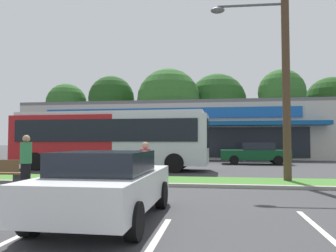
{
  "coord_description": "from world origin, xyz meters",
  "views": [
    {
      "loc": [
        1.95,
        1.17,
        1.61
      ],
      "look_at": [
        -0.58,
        18.1,
        2.41
      ],
      "focal_mm": 35.13,
      "sensor_mm": 36.0,
      "label": 1
    }
  ],
  "objects_px": {
    "utility_pole": "(282,49)",
    "car_1": "(133,152)",
    "car_3": "(255,153)",
    "city_bus": "(110,139)",
    "bus_stop_bench": "(0,172)",
    "pedestrian_by_pole": "(26,162)",
    "car_0": "(107,184)",
    "pedestrian_near_bench": "(145,168)"
  },
  "relations": [
    {
      "from": "city_bus",
      "to": "car_3",
      "type": "relative_size",
      "value": 2.36
    },
    {
      "from": "city_bus",
      "to": "bus_stop_bench",
      "type": "bearing_deg",
      "value": -103.3
    },
    {
      "from": "city_bus",
      "to": "car_1",
      "type": "xyz_separation_m",
      "value": [
        -0.22,
        6.05,
        -0.98
      ]
    },
    {
      "from": "bus_stop_bench",
      "to": "car_0",
      "type": "bearing_deg",
      "value": 141.45
    },
    {
      "from": "bus_stop_bench",
      "to": "pedestrian_by_pole",
      "type": "distance_m",
      "value": 1.84
    },
    {
      "from": "car_3",
      "to": "city_bus",
      "type": "bearing_deg",
      "value": 34.61
    },
    {
      "from": "bus_stop_bench",
      "to": "car_0",
      "type": "xyz_separation_m",
      "value": [
        5.55,
        -4.43,
        0.23
      ]
    },
    {
      "from": "bus_stop_bench",
      "to": "pedestrian_by_pole",
      "type": "relative_size",
      "value": 0.88
    },
    {
      "from": "car_0",
      "to": "pedestrian_by_pole",
      "type": "distance_m",
      "value": 5.34
    },
    {
      "from": "utility_pole",
      "to": "car_0",
      "type": "xyz_separation_m",
      "value": [
        -4.74,
        -6.6,
        -4.45
      ]
    },
    {
      "from": "car_0",
      "to": "car_1",
      "type": "xyz_separation_m",
      "value": [
        -3.98,
        17.46,
        0.05
      ]
    },
    {
      "from": "utility_pole",
      "to": "pedestrian_near_bench",
      "type": "bearing_deg",
      "value": -144.78
    },
    {
      "from": "pedestrian_near_bench",
      "to": "pedestrian_by_pole",
      "type": "bearing_deg",
      "value": 134.65
    },
    {
      "from": "city_bus",
      "to": "utility_pole",
      "type": "bearing_deg",
      "value": -28.4
    },
    {
      "from": "city_bus",
      "to": "pedestrian_by_pole",
      "type": "distance_m",
      "value": 7.94
    },
    {
      "from": "city_bus",
      "to": "car_1",
      "type": "height_order",
      "value": "city_bus"
    },
    {
      "from": "car_3",
      "to": "car_0",
      "type": "bearing_deg",
      "value": 74.26
    },
    {
      "from": "bus_stop_bench",
      "to": "car_0",
      "type": "distance_m",
      "value": 7.11
    },
    {
      "from": "bus_stop_bench",
      "to": "car_0",
      "type": "height_order",
      "value": "car_0"
    },
    {
      "from": "city_bus",
      "to": "pedestrian_near_bench",
      "type": "relative_size",
      "value": 7.0
    },
    {
      "from": "city_bus",
      "to": "car_0",
      "type": "relative_size",
      "value": 2.61
    },
    {
      "from": "car_0",
      "to": "pedestrian_by_pole",
      "type": "relative_size",
      "value": 2.35
    },
    {
      "from": "city_bus",
      "to": "pedestrian_by_pole",
      "type": "bearing_deg",
      "value": -90.65
    },
    {
      "from": "car_0",
      "to": "car_3",
      "type": "distance_m",
      "value": 18.06
    },
    {
      "from": "pedestrian_by_pole",
      "to": "pedestrian_near_bench",
      "type": "bearing_deg",
      "value": 169.5
    },
    {
      "from": "utility_pole",
      "to": "car_1",
      "type": "xyz_separation_m",
      "value": [
        -8.72,
        10.87,
        -4.41
      ]
    },
    {
      "from": "car_0",
      "to": "pedestrian_near_bench",
      "type": "bearing_deg",
      "value": -1.22
    },
    {
      "from": "city_bus",
      "to": "bus_stop_bench",
      "type": "relative_size",
      "value": 6.95
    },
    {
      "from": "car_1",
      "to": "bus_stop_bench",
      "type": "bearing_deg",
      "value": 83.1
    },
    {
      "from": "car_3",
      "to": "pedestrian_near_bench",
      "type": "height_order",
      "value": "pedestrian_near_bench"
    },
    {
      "from": "car_1",
      "to": "car_3",
      "type": "distance_m",
      "value": 8.88
    },
    {
      "from": "pedestrian_near_bench",
      "to": "pedestrian_by_pole",
      "type": "distance_m",
      "value": 4.08
    },
    {
      "from": "utility_pole",
      "to": "car_3",
      "type": "distance_m",
      "value": 11.66
    },
    {
      "from": "car_1",
      "to": "car_3",
      "type": "bearing_deg",
      "value": 179.5
    },
    {
      "from": "utility_pole",
      "to": "pedestrian_by_pole",
      "type": "height_order",
      "value": "utility_pole"
    },
    {
      "from": "car_3",
      "to": "pedestrian_by_pole",
      "type": "height_order",
      "value": "pedestrian_by_pole"
    },
    {
      "from": "utility_pole",
      "to": "car_3",
      "type": "bearing_deg",
      "value": 89.16
    },
    {
      "from": "bus_stop_bench",
      "to": "pedestrian_near_bench",
      "type": "distance_m",
      "value": 5.74
    },
    {
      "from": "car_0",
      "to": "pedestrian_near_bench",
      "type": "relative_size",
      "value": 2.69
    },
    {
      "from": "utility_pole",
      "to": "city_bus",
      "type": "relative_size",
      "value": 0.87
    },
    {
      "from": "pedestrian_by_pole",
      "to": "bus_stop_bench",
      "type": "bearing_deg",
      "value": -37.41
    },
    {
      "from": "utility_pole",
      "to": "car_1",
      "type": "bearing_deg",
      "value": 128.74
    }
  ]
}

